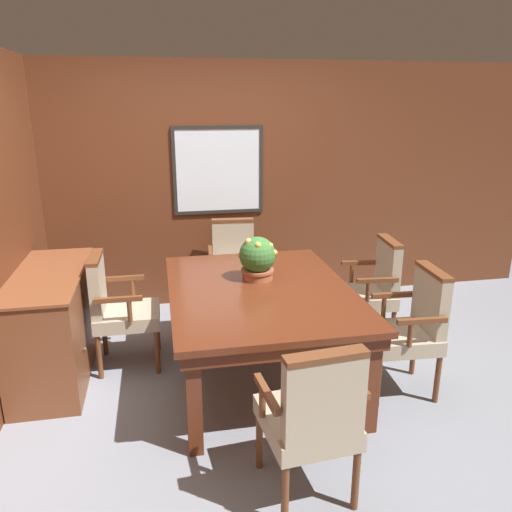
{
  "coord_description": "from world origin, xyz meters",
  "views": [
    {
      "loc": [
        -0.53,
        -3.19,
        2.06
      ],
      "look_at": [
        0.16,
        0.34,
        0.94
      ],
      "focal_mm": 35.0,
      "sensor_mm": 36.0,
      "label": 1
    }
  ],
  "objects_px": {
    "chair_head_far": "(234,263)",
    "chair_right_far": "(371,287)",
    "chair_right_near": "(410,325)",
    "dining_table": "(260,299)",
    "sideboard_cabinet": "(54,324)",
    "chair_head_near": "(312,414)",
    "potted_plant": "(257,258)",
    "chair_left_far": "(117,306)"
  },
  "relations": [
    {
      "from": "dining_table",
      "to": "chair_head_far",
      "type": "bearing_deg",
      "value": 89.8
    },
    {
      "from": "chair_right_near",
      "to": "chair_left_far",
      "type": "distance_m",
      "value": 2.24
    },
    {
      "from": "chair_right_near",
      "to": "chair_head_near",
      "type": "bearing_deg",
      "value": -45.27
    },
    {
      "from": "chair_head_far",
      "to": "potted_plant",
      "type": "relative_size",
      "value": 2.8
    },
    {
      "from": "chair_left_far",
      "to": "potted_plant",
      "type": "relative_size",
      "value": 2.8
    },
    {
      "from": "chair_right_near",
      "to": "chair_right_far",
      "type": "distance_m",
      "value": 0.79
    },
    {
      "from": "chair_right_far",
      "to": "chair_head_far",
      "type": "bearing_deg",
      "value": -124.01
    },
    {
      "from": "chair_head_far",
      "to": "chair_right_far",
      "type": "relative_size",
      "value": 1.0
    },
    {
      "from": "chair_head_near",
      "to": "sideboard_cabinet",
      "type": "bearing_deg",
      "value": -51.5
    },
    {
      "from": "sideboard_cabinet",
      "to": "chair_head_near",
      "type": "bearing_deg",
      "value": -46.4
    },
    {
      "from": "sideboard_cabinet",
      "to": "dining_table",
      "type": "bearing_deg",
      "value": -13.61
    },
    {
      "from": "potted_plant",
      "to": "dining_table",
      "type": "bearing_deg",
      "value": -95.94
    },
    {
      "from": "chair_head_near",
      "to": "sideboard_cabinet",
      "type": "distance_m",
      "value": 2.27
    },
    {
      "from": "chair_left_far",
      "to": "sideboard_cabinet",
      "type": "distance_m",
      "value": 0.49
    },
    {
      "from": "potted_plant",
      "to": "chair_head_far",
      "type": "bearing_deg",
      "value": 90.8
    },
    {
      "from": "chair_left_far",
      "to": "sideboard_cabinet",
      "type": "xyz_separation_m",
      "value": [
        -0.48,
        -0.03,
        -0.1
      ]
    },
    {
      "from": "chair_head_far",
      "to": "chair_right_far",
      "type": "xyz_separation_m",
      "value": [
        1.07,
        -0.88,
        0.0
      ]
    },
    {
      "from": "chair_head_far",
      "to": "chair_right_near",
      "type": "height_order",
      "value": "same"
    },
    {
      "from": "chair_left_far",
      "to": "potted_plant",
      "type": "distance_m",
      "value": 1.17
    },
    {
      "from": "chair_right_far",
      "to": "sideboard_cabinet",
      "type": "height_order",
      "value": "chair_right_far"
    },
    {
      "from": "chair_right_far",
      "to": "sideboard_cabinet",
      "type": "relative_size",
      "value": 0.72
    },
    {
      "from": "chair_right_near",
      "to": "chair_left_far",
      "type": "xyz_separation_m",
      "value": [
        -2.1,
        0.78,
        0.0
      ]
    },
    {
      "from": "chair_right_near",
      "to": "chair_right_far",
      "type": "relative_size",
      "value": 1.0
    },
    {
      "from": "dining_table",
      "to": "sideboard_cabinet",
      "type": "xyz_separation_m",
      "value": [
        -1.55,
        0.37,
        -0.24
      ]
    },
    {
      "from": "chair_right_far",
      "to": "chair_left_far",
      "type": "xyz_separation_m",
      "value": [
        -2.15,
        -0.01,
        0.0
      ]
    },
    {
      "from": "chair_head_near",
      "to": "sideboard_cabinet",
      "type": "xyz_separation_m",
      "value": [
        -1.56,
        1.64,
        -0.1
      ]
    },
    {
      "from": "chair_right_near",
      "to": "chair_head_far",
      "type": "bearing_deg",
      "value": -144.99
    },
    {
      "from": "chair_head_far",
      "to": "chair_right_far",
      "type": "bearing_deg",
      "value": -34.77
    },
    {
      "from": "sideboard_cabinet",
      "to": "chair_right_far",
      "type": "bearing_deg",
      "value": 0.91
    },
    {
      "from": "dining_table",
      "to": "chair_left_far",
      "type": "distance_m",
      "value": 1.15
    },
    {
      "from": "chair_right_near",
      "to": "chair_head_near",
      "type": "distance_m",
      "value": 1.35
    },
    {
      "from": "chair_head_far",
      "to": "chair_right_far",
      "type": "height_order",
      "value": "same"
    },
    {
      "from": "chair_right_far",
      "to": "potted_plant",
      "type": "distance_m",
      "value": 1.15
    },
    {
      "from": "chair_right_near",
      "to": "chair_head_near",
      "type": "xyz_separation_m",
      "value": [
        -1.01,
        -0.89,
        0.0
      ]
    },
    {
      "from": "dining_table",
      "to": "chair_left_far",
      "type": "bearing_deg",
      "value": 159.13
    },
    {
      "from": "chair_right_far",
      "to": "chair_left_far",
      "type": "distance_m",
      "value": 2.15
    },
    {
      "from": "potted_plant",
      "to": "sideboard_cabinet",
      "type": "xyz_separation_m",
      "value": [
        -1.57,
        0.18,
        -0.49
      ]
    },
    {
      "from": "dining_table",
      "to": "chair_left_far",
      "type": "relative_size",
      "value": 1.9
    },
    {
      "from": "chair_right_far",
      "to": "sideboard_cabinet",
      "type": "xyz_separation_m",
      "value": [
        -2.62,
        -0.04,
        -0.1
      ]
    },
    {
      "from": "chair_right_near",
      "to": "sideboard_cabinet",
      "type": "relative_size",
      "value": 0.72
    },
    {
      "from": "chair_head_far",
      "to": "chair_head_near",
      "type": "height_order",
      "value": "same"
    },
    {
      "from": "chair_left_far",
      "to": "sideboard_cabinet",
      "type": "relative_size",
      "value": 0.72
    }
  ]
}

